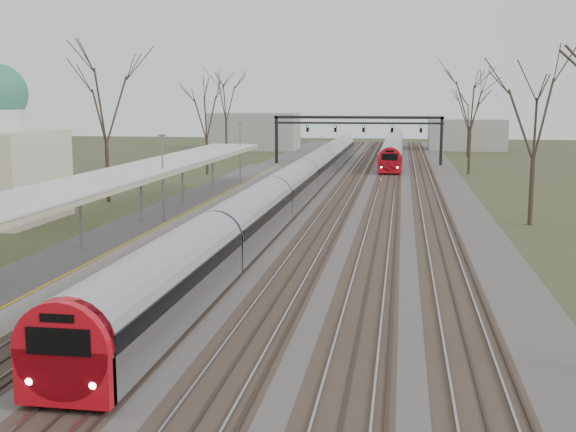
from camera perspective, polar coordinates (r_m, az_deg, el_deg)
track_bed at (r=61.22m, az=3.74°, el=1.68°), size 24.00×160.00×0.22m
platform at (r=46.06m, az=-9.94°, el=-0.34°), size 3.50×69.00×1.00m
canopy at (r=41.41m, az=-12.09°, el=3.33°), size 4.10×50.00×3.11m
signal_gantry at (r=90.66m, az=5.55°, el=7.13°), size 21.00×0.59×6.08m
tree_west_far at (r=58.12m, az=-14.28°, el=8.89°), size 5.50×5.50×11.33m
tree_east_far at (r=48.17m, az=18.98°, el=7.83°), size 5.00×5.00×10.30m
train_near at (r=61.83m, az=1.23°, el=3.09°), size 2.62×90.21×3.05m
train_far at (r=107.37m, az=8.33°, el=5.55°), size 2.62×60.21×3.05m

